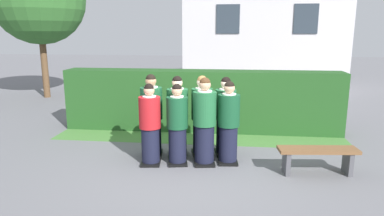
{
  "coord_description": "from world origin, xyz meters",
  "views": [
    {
      "loc": [
        0.74,
        -6.34,
        2.52
      ],
      "look_at": [
        0.0,
        0.24,
        1.05
      ],
      "focal_mm": 32.5,
      "sensor_mm": 36.0,
      "label": 1
    }
  ],
  "objects_px": {
    "student_in_red_blazer": "(150,126)",
    "student_rear_row_3": "(225,118)",
    "student_front_row_2": "(205,124)",
    "student_rear_row_1": "(178,118)",
    "wooden_bench": "(318,155)",
    "student_rear_row_0": "(152,117)",
    "student_front_row_1": "(177,126)",
    "student_front_row_3": "(229,125)",
    "student_rear_row_2": "(202,118)"
  },
  "relations": [
    {
      "from": "student_in_red_blazer",
      "to": "student_rear_row_3",
      "type": "xyz_separation_m",
      "value": [
        1.41,
        0.71,
        0.03
      ]
    },
    {
      "from": "student_front_row_2",
      "to": "student_rear_row_1",
      "type": "relative_size",
      "value": 1.02
    },
    {
      "from": "student_rear_row_1",
      "to": "student_front_row_2",
      "type": "bearing_deg",
      "value": -35.07
    },
    {
      "from": "wooden_bench",
      "to": "student_front_row_2",
      "type": "bearing_deg",
      "value": 172.56
    },
    {
      "from": "student_rear_row_3",
      "to": "wooden_bench",
      "type": "relative_size",
      "value": 1.14
    },
    {
      "from": "student_front_row_2",
      "to": "wooden_bench",
      "type": "distance_m",
      "value": 2.12
    },
    {
      "from": "student_rear_row_1",
      "to": "wooden_bench",
      "type": "distance_m",
      "value": 2.76
    },
    {
      "from": "student_rear_row_0",
      "to": "wooden_bench",
      "type": "xyz_separation_m",
      "value": [
        3.16,
        -0.63,
        -0.45
      ]
    },
    {
      "from": "student_in_red_blazer",
      "to": "student_rear_row_0",
      "type": "distance_m",
      "value": 0.49
    },
    {
      "from": "student_in_red_blazer",
      "to": "student_rear_row_0",
      "type": "height_order",
      "value": "student_rear_row_0"
    },
    {
      "from": "student_front_row_1",
      "to": "student_rear_row_1",
      "type": "height_order",
      "value": "student_rear_row_1"
    },
    {
      "from": "student_in_red_blazer",
      "to": "student_rear_row_3",
      "type": "relative_size",
      "value": 0.97
    },
    {
      "from": "student_in_red_blazer",
      "to": "wooden_bench",
      "type": "relative_size",
      "value": 1.1
    },
    {
      "from": "student_front_row_1",
      "to": "wooden_bench",
      "type": "distance_m",
      "value": 2.61
    },
    {
      "from": "wooden_bench",
      "to": "student_rear_row_3",
      "type": "bearing_deg",
      "value": 152.8
    },
    {
      "from": "student_in_red_blazer",
      "to": "student_rear_row_1",
      "type": "relative_size",
      "value": 0.95
    },
    {
      "from": "student_front_row_2",
      "to": "student_front_row_3",
      "type": "bearing_deg",
      "value": 13.72
    },
    {
      "from": "student_in_red_blazer",
      "to": "student_rear_row_2",
      "type": "height_order",
      "value": "student_rear_row_2"
    },
    {
      "from": "student_in_red_blazer",
      "to": "student_front_row_3",
      "type": "bearing_deg",
      "value": 8.97
    },
    {
      "from": "student_front_row_1",
      "to": "student_rear_row_1",
      "type": "distance_m",
      "value": 0.46
    },
    {
      "from": "student_front_row_3",
      "to": "wooden_bench",
      "type": "height_order",
      "value": "student_front_row_3"
    },
    {
      "from": "student_rear_row_0",
      "to": "student_rear_row_1",
      "type": "distance_m",
      "value": 0.53
    },
    {
      "from": "student_rear_row_2",
      "to": "student_front_row_1",
      "type": "bearing_deg",
      "value": -127.4
    },
    {
      "from": "student_in_red_blazer",
      "to": "wooden_bench",
      "type": "bearing_deg",
      "value": -2.68
    },
    {
      "from": "student_front_row_1",
      "to": "wooden_bench",
      "type": "height_order",
      "value": "student_front_row_1"
    },
    {
      "from": "student_rear_row_2",
      "to": "wooden_bench",
      "type": "height_order",
      "value": "student_rear_row_2"
    },
    {
      "from": "student_in_red_blazer",
      "to": "student_rear_row_3",
      "type": "height_order",
      "value": "student_rear_row_3"
    },
    {
      "from": "student_front_row_3",
      "to": "student_rear_row_2",
      "type": "xyz_separation_m",
      "value": [
        -0.55,
        0.4,
        0.02
      ]
    },
    {
      "from": "student_front_row_2",
      "to": "wooden_bench",
      "type": "xyz_separation_m",
      "value": [
        2.05,
        -0.27,
        -0.45
      ]
    },
    {
      "from": "student_rear_row_3",
      "to": "student_front_row_2",
      "type": "bearing_deg",
      "value": -122.76
    },
    {
      "from": "student_front_row_3",
      "to": "student_rear_row_2",
      "type": "height_order",
      "value": "student_rear_row_2"
    },
    {
      "from": "student_front_row_2",
      "to": "student_rear_row_2",
      "type": "distance_m",
      "value": 0.51
    },
    {
      "from": "student_front_row_2",
      "to": "student_rear_row_0",
      "type": "xyz_separation_m",
      "value": [
        -1.11,
        0.36,
        0.0
      ]
    },
    {
      "from": "student_front_row_3",
      "to": "student_rear_row_3",
      "type": "relative_size",
      "value": 0.99
    },
    {
      "from": "student_front_row_1",
      "to": "student_rear_row_1",
      "type": "relative_size",
      "value": 0.95
    },
    {
      "from": "student_in_red_blazer",
      "to": "student_rear_row_0",
      "type": "relative_size",
      "value": 0.93
    },
    {
      "from": "student_rear_row_0",
      "to": "student_rear_row_1",
      "type": "height_order",
      "value": "student_rear_row_0"
    },
    {
      "from": "student_rear_row_1",
      "to": "wooden_bench",
      "type": "bearing_deg",
      "value": -14.42
    },
    {
      "from": "student_front_row_1",
      "to": "student_rear_row_0",
      "type": "height_order",
      "value": "student_rear_row_0"
    },
    {
      "from": "student_front_row_2",
      "to": "student_rear_row_3",
      "type": "height_order",
      "value": "student_front_row_2"
    },
    {
      "from": "student_rear_row_3",
      "to": "wooden_bench",
      "type": "bearing_deg",
      "value": -27.2
    },
    {
      "from": "student_front_row_3",
      "to": "student_rear_row_1",
      "type": "bearing_deg",
      "value": 163.88
    },
    {
      "from": "student_in_red_blazer",
      "to": "student_rear_row_0",
      "type": "bearing_deg",
      "value": 98.86
    },
    {
      "from": "student_rear_row_1",
      "to": "wooden_bench",
      "type": "relative_size",
      "value": 1.16
    },
    {
      "from": "student_front_row_3",
      "to": "student_rear_row_1",
      "type": "xyz_separation_m",
      "value": [
        -1.04,
        0.3,
        0.02
      ]
    },
    {
      "from": "student_rear_row_3",
      "to": "wooden_bench",
      "type": "xyz_separation_m",
      "value": [
        1.67,
        -0.86,
        -0.42
      ]
    },
    {
      "from": "student_in_red_blazer",
      "to": "student_front_row_1",
      "type": "xyz_separation_m",
      "value": [
        0.51,
        0.08,
        -0.0
      ]
    },
    {
      "from": "student_front_row_3",
      "to": "student_front_row_1",
      "type": "bearing_deg",
      "value": -170.77
    },
    {
      "from": "student_front_row_2",
      "to": "student_rear_row_2",
      "type": "relative_size",
      "value": 1.02
    },
    {
      "from": "student_front_row_1",
      "to": "student_rear_row_2",
      "type": "xyz_separation_m",
      "value": [
        0.42,
        0.55,
        0.04
      ]
    }
  ]
}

